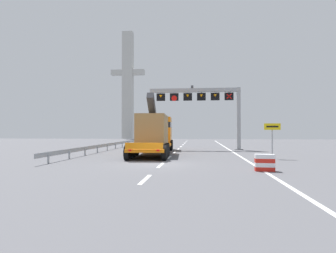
# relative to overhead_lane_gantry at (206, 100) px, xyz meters

# --- Properties ---
(ground) EXTENTS (112.00, 112.00, 0.00)m
(ground) POSITION_rel_overhead_lane_gantry_xyz_m (-3.56, -14.71, -5.67)
(ground) COLOR #5B5B60
(lane_markings) EXTENTS (0.20, 50.24, 0.01)m
(lane_markings) POSITION_rel_overhead_lane_gantry_xyz_m (-3.18, 3.11, -5.66)
(lane_markings) COLOR silver
(lane_markings) RESTS_ON ground
(edge_line_right) EXTENTS (0.20, 63.00, 0.01)m
(edge_line_right) POSITION_rel_overhead_lane_gantry_xyz_m (2.64, -2.71, -5.67)
(edge_line_right) COLOR silver
(edge_line_right) RESTS_ON ground
(overhead_lane_gantry) EXTENTS (10.56, 0.90, 7.32)m
(overhead_lane_gantry) POSITION_rel_overhead_lane_gantry_xyz_m (0.00, 0.00, 0.00)
(overhead_lane_gantry) COLOR #9EA0A5
(overhead_lane_gantry) RESTS_ON ground
(heavy_haul_truck_orange) EXTENTS (3.59, 14.15, 5.30)m
(heavy_haul_truck_orange) POSITION_rel_overhead_lane_gantry_xyz_m (-4.98, -5.30, -3.68)
(heavy_haul_truck_orange) COLOR orange
(heavy_haul_truck_orange) RESTS_ON ground
(exit_sign_yellow) EXTENTS (1.24, 0.15, 2.72)m
(exit_sign_yellow) POSITION_rel_overhead_lane_gantry_xyz_m (4.85, -10.19, -3.66)
(exit_sign_yellow) COLOR #9EA0A5
(exit_sign_yellow) RESTS_ON ground
(crash_barrier_striped) EXTENTS (1.03, 0.56, 0.90)m
(crash_barrier_striped) POSITION_rel_overhead_lane_gantry_xyz_m (2.68, -17.40, -5.22)
(crash_barrier_striped) COLOR red
(crash_barrier_striped) RESTS_ON ground
(guardrail_left) EXTENTS (0.13, 37.47, 0.76)m
(guardrail_left) POSITION_rel_overhead_lane_gantry_xyz_m (-10.73, 2.03, -5.11)
(guardrail_left) COLOR #999EA3
(guardrail_left) RESTS_ON ground
(bridge_pylon_distant) EXTENTS (9.00, 2.00, 28.69)m
(bridge_pylon_distant) POSITION_rel_overhead_lane_gantry_xyz_m (-19.67, 43.04, 9.06)
(bridge_pylon_distant) COLOR #B7B7B2
(bridge_pylon_distant) RESTS_ON ground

